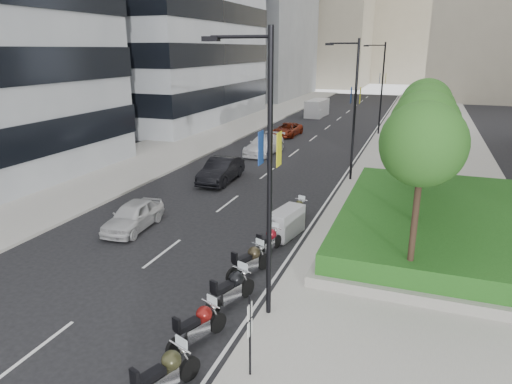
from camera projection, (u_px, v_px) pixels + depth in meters
The scene contains 30 objects.
ground at pixel (139, 307), 15.48m from camera, with size 160.00×160.00×0.00m, color black.
sidewalk_right at pixel (427, 149), 39.39m from camera, with size 10.00×100.00×0.15m, color #9E9B93.
sidewalk_left at pixel (207, 134), 46.27m from camera, with size 8.00×100.00×0.15m, color #9E9B93.
lane_edge at pixel (364, 146), 41.14m from camera, with size 0.12×100.00×0.01m, color silver.
lane_centre at pixel (308, 142), 42.85m from camera, with size 0.12×100.00×0.01m, color silver.
building_grey_far at pixel (242, 10), 81.55m from camera, with size 22.00×26.00×30.00m, color gray.
building_cream_left at pixel (314, 10), 105.85m from camera, with size 26.00×24.00×34.00m, color #B7AD93.
building_cream_centre at pixel (409, 5), 116.62m from camera, with size 30.00×24.00×38.00m, color #B7AD93.
planter at pixel (447, 231), 21.06m from camera, with size 10.00×14.00×0.40m, color gray.
hedge at pixel (449, 219), 20.88m from camera, with size 9.40×13.40×0.80m, color #163D11.
tree_0 at pixel (423, 145), 14.65m from camera, with size 2.80×2.80×6.30m.
tree_1 at pixel (425, 126), 18.24m from camera, with size 2.80×2.80×6.30m.
tree_2 at pixel (426, 113), 21.82m from camera, with size 2.80×2.80×6.30m.
tree_3 at pixel (426, 104), 25.40m from camera, with size 2.80×2.80×6.30m.
lamp_post_0 at pixel (265, 166), 13.50m from camera, with size 2.34×0.45×9.00m.
lamp_post_1 at pixel (353, 104), 28.73m from camera, with size 2.34×0.45×9.00m.
lamp_post_2 at pixel (381, 84), 44.85m from camera, with size 2.34×0.45×9.00m.
parking_sign at pixel (250, 332), 11.68m from camera, with size 0.06×0.32×2.50m.
motorcycle_0 at pixel (164, 375), 11.32m from camera, with size 1.07×2.28×1.19m.
motorcycle_1 at pixel (198, 326), 13.40m from camera, with size 1.05×2.16×1.14m.
motorcycle_2 at pixel (231, 289), 15.37m from camera, with size 1.04×2.29×1.19m.
motorcycle_3 at pixel (249, 261), 17.45m from camera, with size 1.12×2.14×1.14m.
motorcycle_4 at pixel (268, 241), 19.38m from camera, with size 0.77×2.07×1.05m.
motorcycle_5 at pixel (287, 223), 21.17m from camera, with size 1.29×2.30×1.32m.
motorcycle_6 at pixel (297, 210), 23.15m from camera, with size 0.69×2.01×1.01m.
car_a at pixel (133, 216), 22.02m from camera, with size 1.61×3.99×1.36m, color silver.
car_b at pixel (221, 170), 29.86m from camera, with size 1.65×4.74×1.56m, color black.
car_c at pixel (264, 145), 37.83m from camera, with size 2.11×5.19×1.51m, color white.
car_d at pixel (287, 130), 45.70m from camera, with size 2.11×4.57×1.27m, color maroon.
delivery_van at pixel (317, 109), 58.67m from camera, with size 2.22×5.13×2.11m.
Camera 1 is at (8.40, -11.40, 8.38)m, focal length 32.00 mm.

